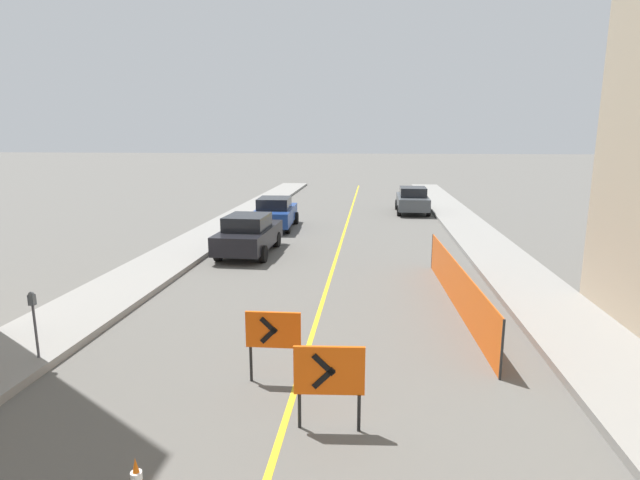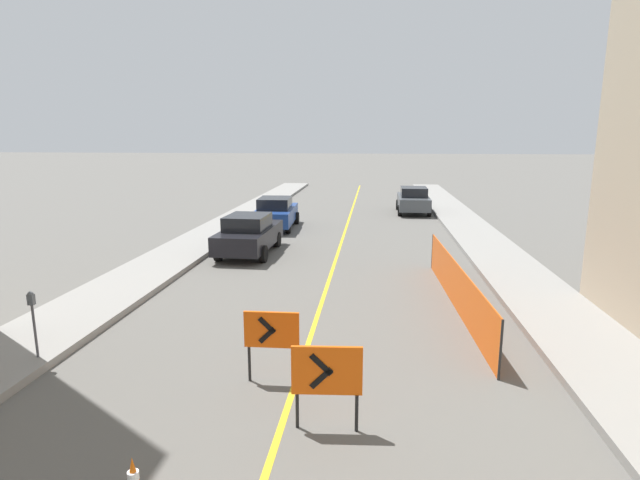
{
  "view_description": "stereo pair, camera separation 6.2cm",
  "coord_description": "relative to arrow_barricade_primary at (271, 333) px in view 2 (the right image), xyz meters",
  "views": [
    {
      "loc": [
        1.35,
        7.81,
        4.56
      ],
      "look_at": [
        -0.47,
        24.93,
        1.0
      ],
      "focal_mm": 28.0,
      "sensor_mm": 36.0,
      "label": 1
    },
    {
      "loc": [
        1.41,
        7.82,
        4.56
      ],
      "look_at": [
        -0.47,
        24.93,
        1.0
      ],
      "focal_mm": 28.0,
      "sensor_mm": 36.0,
      "label": 2
    }
  ],
  "objects": [
    {
      "name": "parked_car_curb_near",
      "position": [
        -3.05,
        10.33,
        -0.19
      ],
      "size": [
        1.95,
        4.35,
        1.59
      ],
      "rotation": [
        0.0,
        0.0,
        -0.03
      ],
      "color": "black",
      "rests_on": "ground_plane"
    },
    {
      "name": "arrow_barricade_primary",
      "position": [
        0.0,
        0.0,
        0.0
      ],
      "size": [
        1.04,
        0.1,
        1.4
      ],
      "rotation": [
        0.0,
        0.0,
        0.02
      ],
      "color": "#EF560C",
      "rests_on": "ground_plane"
    },
    {
      "name": "sidewalk_right",
      "position": [
        6.6,
        11.45,
        -0.9
      ],
      "size": [
        2.34,
        55.71,
        0.17
      ],
      "color": "gray",
      "rests_on": "ground_plane"
    },
    {
      "name": "safety_mesh_fence",
      "position": [
        4.11,
        4.71,
        -0.38
      ],
      "size": [
        0.41,
        8.38,
        1.22
      ],
      "rotation": [
        0.0,
        0.0,
        1.61
      ],
      "color": "#EF560C",
      "rests_on": "ground_plane"
    },
    {
      "name": "sidewalk_left",
      "position": [
        -5.71,
        11.45,
        -0.9
      ],
      "size": [
        2.34,
        55.71,
        0.17
      ],
      "color": "gray",
      "rests_on": "ground_plane"
    },
    {
      "name": "parked_car_curb_far",
      "position": [
        4.21,
        22.1,
        -0.19
      ],
      "size": [
        1.93,
        4.31,
        1.59
      ],
      "rotation": [
        0.0,
        0.0,
        -0.01
      ],
      "color": "#474C51",
      "rests_on": "ground_plane"
    },
    {
      "name": "parked_car_curb_mid",
      "position": [
        -3.11,
        16.0,
        -0.19
      ],
      "size": [
        2.01,
        4.38,
        1.59
      ],
      "rotation": [
        0.0,
        0.0,
        0.05
      ],
      "color": "navy",
      "rests_on": "ground_plane"
    },
    {
      "name": "arrow_barricade_secondary",
      "position": [
        1.17,
        -1.45,
        -0.03
      ],
      "size": [
        1.11,
        0.14,
        1.41
      ],
      "rotation": [
        0.0,
        0.0,
        0.07
      ],
      "color": "#EF560C",
      "rests_on": "ground_plane"
    },
    {
      "name": "parking_meter_far_curb",
      "position": [
        -4.89,
        0.19,
        0.17
      ],
      "size": [
        0.12,
        0.11,
        1.39
      ],
      "color": "#4C4C51",
      "rests_on": "sidewalk_left"
    },
    {
      "name": "lane_stripe",
      "position": [
        0.44,
        11.45,
        -0.98
      ],
      "size": [
        0.12,
        55.71,
        0.01
      ],
      "color": "gold",
      "rests_on": "ground_plane"
    }
  ]
}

